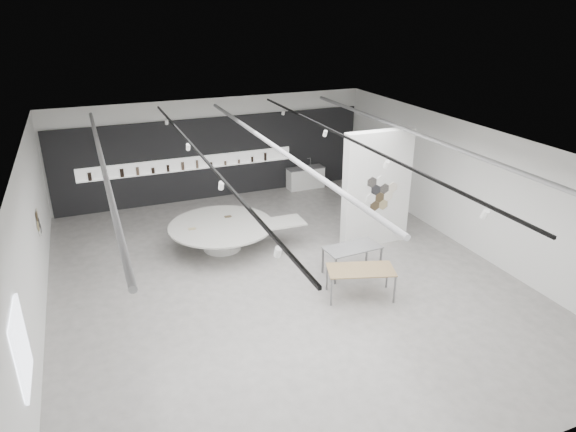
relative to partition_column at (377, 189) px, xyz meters
name	(u,v)px	position (x,y,z in m)	size (l,w,h in m)	color
room	(278,209)	(-3.59, -1.00, 0.27)	(12.02, 14.02, 3.82)	#999591
back_wall_display	(213,158)	(-3.58, 5.94, -0.26)	(11.80, 0.27, 3.10)	black
partition_column	(377,189)	(0.00, 0.00, 0.00)	(2.20, 0.38, 3.60)	white
display_island	(224,233)	(-4.47, 1.37, -1.27)	(4.10, 3.25, 0.82)	white
sample_table_wood	(361,271)	(-1.98, -2.64, -1.07)	(1.86, 1.32, 0.79)	olive
sample_table_stone	(352,249)	(-1.57, -1.46, -1.07)	(1.61, 0.88, 0.80)	slate
kitchen_counter	(305,178)	(0.10, 5.53, -1.37)	(1.54, 0.63, 1.20)	white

